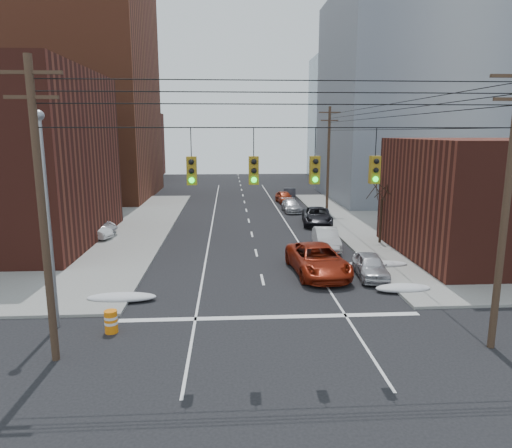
{
  "coord_description": "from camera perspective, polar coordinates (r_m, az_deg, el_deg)",
  "views": [
    {
      "loc": [
        -1.9,
        -13.31,
        8.45
      ],
      "look_at": [
        -0.28,
        13.56,
        3.0
      ],
      "focal_mm": 32.0,
      "sensor_mm": 36.0,
      "label": 1
    }
  ],
  "objects": [
    {
      "name": "parked_car_f",
      "position": [
        57.99,
        4.21,
        3.75
      ],
      "size": [
        2.05,
        4.46,
        1.42
      ],
      "primitive_type": "imported",
      "rotation": [
        0.0,
        0.0,
        -0.13
      ],
      "color": "black",
      "rests_on": "ground"
    },
    {
      "name": "lot_car_a",
      "position": [
        38.3,
        -20.2,
        -0.83
      ],
      "size": [
        4.02,
        2.58,
        1.25
      ],
      "primitive_type": "imported",
      "rotation": [
        0.0,
        0.0,
        1.21
      ],
      "color": "silver",
      "rests_on": "sidewalk_nw"
    },
    {
      "name": "building_brick_tall",
      "position": [
        65.5,
        -24.16,
        16.23
      ],
      "size": [
        24.0,
        20.0,
        30.0
      ],
      "primitive_type": "cube",
      "color": "brown",
      "rests_on": "ground"
    },
    {
      "name": "lot_car_b",
      "position": [
        39.7,
        -20.76,
        -0.25
      ],
      "size": [
        5.91,
        3.68,
        1.52
      ],
      "primitive_type": "imported",
      "rotation": [
        0.0,
        0.0,
        1.35
      ],
      "color": "silver",
      "rests_on": "sidewalk_nw"
    },
    {
      "name": "utility_pole_right",
      "position": [
        19.52,
        28.8,
        2.17
      ],
      "size": [
        2.2,
        0.28,
        11.0
      ],
      "color": "#473323",
      "rests_on": "ground"
    },
    {
      "name": "ground",
      "position": [
        15.88,
        4.23,
        -20.75
      ],
      "size": [
        160.0,
        160.0,
        0.0
      ],
      "primitive_type": "plane",
      "color": "black",
      "rests_on": "ground"
    },
    {
      "name": "building_glass",
      "position": [
        87.28,
        14.18,
        12.79
      ],
      "size": [
        20.0,
        18.0,
        22.0
      ],
      "primitive_type": "cube",
      "color": "gray",
      "rests_on": "ground"
    },
    {
      "name": "parked_car_b",
      "position": [
        33.82,
        8.77,
        -1.84
      ],
      "size": [
        1.9,
        4.69,
        1.51
      ],
      "primitive_type": "imported",
      "rotation": [
        0.0,
        0.0,
        -0.07
      ],
      "color": "silver",
      "rests_on": "ground"
    },
    {
      "name": "utility_pole_left",
      "position": [
        17.79,
        -25.19,
        1.73
      ],
      "size": [
        2.2,
        0.28,
        11.0
      ],
      "color": "#473323",
      "rests_on": "ground"
    },
    {
      "name": "traffic_signals",
      "position": [
        16.45,
        3.56,
        6.95
      ],
      "size": [
        17.0,
        0.42,
        2.02
      ],
      "color": "black",
      "rests_on": "ground"
    },
    {
      "name": "snow_ne",
      "position": [
        25.97,
        17.9,
        -7.63
      ],
      "size": [
        3.0,
        1.08,
        0.42
      ],
      "primitive_type": "ellipsoid",
      "color": "silver",
      "rests_on": "ground"
    },
    {
      "name": "parked_car_c",
      "position": [
        42.63,
        7.64,
        0.98
      ],
      "size": [
        3.26,
        5.9,
        1.56
      ],
      "primitive_type": "imported",
      "rotation": [
        0.0,
        0.0,
        -0.12
      ],
      "color": "black",
      "rests_on": "ground"
    },
    {
      "name": "lot_car_d",
      "position": [
        44.34,
        -26.02,
        0.5
      ],
      "size": [
        4.71,
        2.38,
        1.54
      ],
      "primitive_type": "imported",
      "rotation": [
        0.0,
        0.0,
        1.44
      ],
      "color": "#B1B0B5",
      "rests_on": "sidewalk_nw"
    },
    {
      "name": "building_office",
      "position": [
        62.22,
        19.81,
        14.53
      ],
      "size": [
        22.0,
        20.0,
        25.0
      ],
      "primitive_type": "cube",
      "color": "gray",
      "rests_on": "ground"
    },
    {
      "name": "utility_pole_far",
      "position": [
        48.51,
        9.03,
        8.16
      ],
      "size": [
        2.2,
        0.28,
        11.0
      ],
      "color": "#473323",
      "rests_on": "ground"
    },
    {
      "name": "lot_car_c",
      "position": [
        42.07,
        -26.94,
        -0.25
      ],
      "size": [
        4.85,
        2.37,
        1.36
      ],
      "primitive_type": "imported",
      "rotation": [
        0.0,
        0.0,
        1.67
      ],
      "color": "black",
      "rests_on": "sidewalk_nw"
    },
    {
      "name": "construction_barrel",
      "position": [
        20.86,
        -17.66,
        -11.51
      ],
      "size": [
        0.7,
        0.7,
        0.98
      ],
      "rotation": [
        0.0,
        0.0,
        0.28
      ],
      "color": "orange",
      "rests_on": "ground"
    },
    {
      "name": "snow_nw",
      "position": [
        24.41,
        -16.45,
        -8.77
      ],
      "size": [
        3.5,
        1.08,
        0.42
      ],
      "primitive_type": "ellipsoid",
      "color": "silver",
      "rests_on": "ground"
    },
    {
      "name": "bare_tree",
      "position": [
        35.76,
        15.35,
        1.17
      ],
      "size": [
        2.09,
        2.2,
        4.93
      ],
      "color": "black",
      "rests_on": "ground"
    },
    {
      "name": "parked_car_a",
      "position": [
        27.81,
        14.12,
        -5.08
      ],
      "size": [
        2.0,
        4.26,
        1.41
      ],
      "primitive_type": "imported",
      "rotation": [
        0.0,
        0.0,
        -0.08
      ],
      "color": "#B8B8BD",
      "rests_on": "ground"
    },
    {
      "name": "snow_east_far",
      "position": [
        30.0,
        14.81,
        -4.89
      ],
      "size": [
        4.0,
        1.08,
        0.42
      ],
      "primitive_type": "ellipsoid",
      "color": "silver",
      "rests_on": "ground"
    },
    {
      "name": "street_light",
      "position": [
        20.95,
        -24.7,
        2.41
      ],
      "size": [
        0.44,
        0.44,
        9.32
      ],
      "color": "gray",
      "rests_on": "ground"
    },
    {
      "name": "red_pickup",
      "position": [
        27.81,
        7.72,
        -4.46
      ],
      "size": [
        3.42,
        6.54,
        1.76
      ],
      "primitive_type": "imported",
      "rotation": [
        0.0,
        0.0,
        0.08
      ],
      "color": "maroon",
      "rests_on": "ground"
    },
    {
      "name": "parked_car_d",
      "position": [
        49.18,
        4.43,
        2.28
      ],
      "size": [
        1.93,
        4.47,
        1.28
      ],
      "primitive_type": "imported",
      "rotation": [
        0.0,
        0.0,
        0.03
      ],
      "color": "#A5A5AA",
      "rests_on": "ground"
    },
    {
      "name": "parked_car_e",
      "position": [
        55.43,
        3.54,
        3.39
      ],
      "size": [
        2.05,
        4.26,
        1.4
      ],
      "primitive_type": "imported",
      "rotation": [
        0.0,
        0.0,
        0.1
      ],
      "color": "#99290D",
      "rests_on": "ground"
    },
    {
      "name": "building_brick_far",
      "position": [
        90.61,
        -19.13,
        9.28
      ],
      "size": [
        22.0,
        18.0,
        12.0
      ],
      "primitive_type": "cube",
      "color": "#502018",
      "rests_on": "ground"
    }
  ]
}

